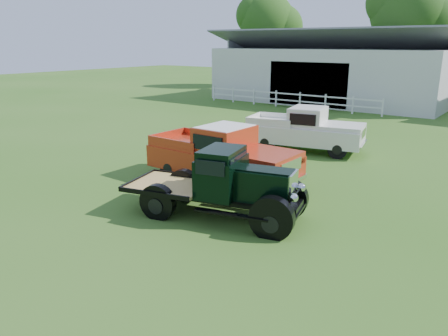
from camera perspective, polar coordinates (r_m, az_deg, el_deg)
The scene contains 8 objects.
ground at distance 12.73m, azimuth -3.99°, elevation -5.60°, with size 120.00×120.00×0.00m, color #2F6018.
shed_left at distance 37.95m, azimuth 14.32°, elevation 12.76°, with size 18.80×10.20×5.60m, color #B7B7B7, non-canonical shape.
fence_rail at distance 33.19m, azimuth 8.33°, elevation 8.85°, with size 14.20×0.16×1.20m, color white, non-canonical shape.
tree_a at distance 49.20m, azimuth 5.57°, elevation 16.68°, with size 6.30×6.30×10.50m, color #1F5310, non-canonical shape.
tree_b at distance 44.50m, azimuth 22.53°, elevation 16.30°, with size 6.90×6.90×11.50m, color #1F5310, non-canonical shape.
vintage_flatbed at distance 11.98m, azimuth -0.74°, elevation -1.97°, with size 4.96×1.96×1.96m, color black, non-canonical shape.
red_pickup at distance 14.95m, azimuth -0.22°, elevation 1.83°, with size 5.54×2.13×2.02m, color #B12F16, non-canonical shape.
white_pickup at distance 19.83m, azimuth 10.51°, elevation 4.97°, with size 5.23×2.03×1.92m, color silver, non-canonical shape.
Camera 1 is at (7.80, -8.90, 4.70)m, focal length 35.00 mm.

